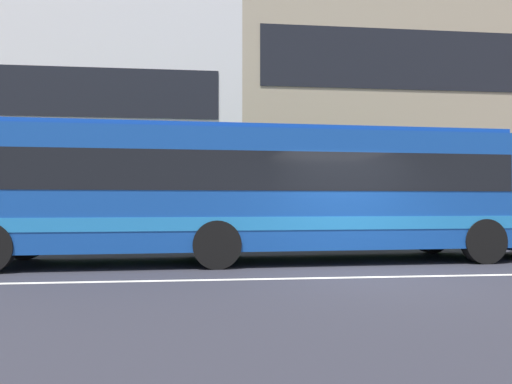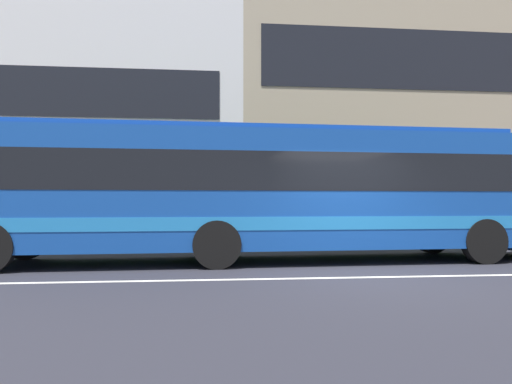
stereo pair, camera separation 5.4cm
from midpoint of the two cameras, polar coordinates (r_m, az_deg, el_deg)
The scene contains 5 objects.
ground_plane at distance 9.44m, azimuth 13.24°, elevation -9.49°, with size 160.00×160.00×0.00m, color #282932.
lane_centre_line at distance 9.44m, azimuth 13.24°, elevation -9.46°, with size 60.00×0.16×0.01m, color silver.
hedge_row_far at distance 15.54m, azimuth -7.01°, elevation -4.18°, with size 21.36×1.10×1.12m, color #2B6D29.
apartment_block_right at distance 28.23m, azimuth 16.16°, elevation 9.02°, with size 18.09×11.49×12.72m.
transit_bus at distance 11.52m, azimuth -1.20°, elevation 0.38°, with size 12.47×3.09×3.05m.
Camera 1 is at (-3.17, -8.80, 1.36)m, focal length 34.91 mm.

